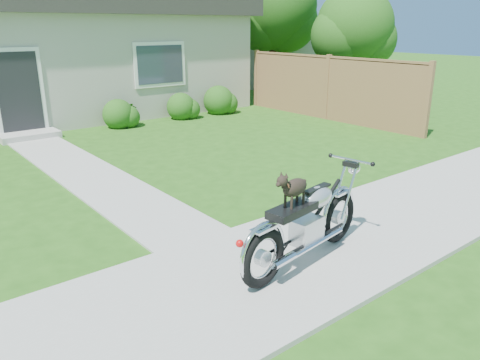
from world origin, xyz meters
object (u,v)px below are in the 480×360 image
Objects in this scene: potted_plant_right at (131,114)px; motorcycle_with_dog at (307,221)px; fence at (327,88)px; tree_near at (358,30)px; tree_far at (277,10)px; house at (39,44)px.

motorcycle_with_dog is (-2.06, -8.75, 0.23)m from potted_plant_right.
potted_plant_right is at bearing 150.92° from fence.
potted_plant_right is (-7.68, 1.73, -2.22)m from tree_near.
tree_near is 0.78× the size of tree_far.
house is 10.34m from tree_near.
tree_far is at bearing 64.48° from fence.
tree_near is at bearing 22.11° from fence.
tree_far is 14.41m from motorcycle_with_dog.
potted_plant_right is at bearing 167.33° from tree_near.
fence is 2.99× the size of motorcycle_with_dog.
house is 12.32m from motorcycle_with_dog.
motorcycle_with_dog is at bearing -140.02° from fence.
tree_near is 3.71m from tree_far.
potted_plant_right is 8.99m from motorcycle_with_dog.
house is 19.34× the size of potted_plant_right.
house is 4.10m from potted_plant_right.
house is at bearing 169.68° from tree_far.
potted_plant_right is at bearing -165.43° from tree_far.
tree_near is (8.94, -5.17, 0.39)m from house.
tree_far is at bearing -10.32° from house.
tree_near is at bearing -12.67° from potted_plant_right.
fence reaches higher than motorcycle_with_dog.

